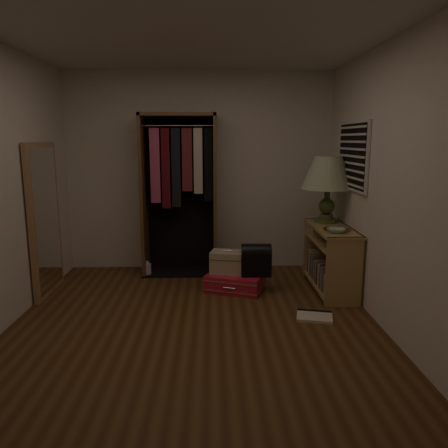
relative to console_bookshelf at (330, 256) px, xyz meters
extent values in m
plane|color=#523117|center=(-1.54, -1.04, -0.39)|extent=(4.00, 4.00, 0.00)
cube|color=silver|center=(-1.54, 0.96, 0.91)|extent=(3.50, 0.02, 2.60)
cube|color=silver|center=(-1.54, -3.04, 0.91)|extent=(3.50, 0.02, 2.60)
cube|color=silver|center=(0.21, -1.04, 0.91)|extent=(0.02, 4.00, 2.60)
cube|color=silver|center=(-1.54, -1.04, 2.21)|extent=(3.50, 4.00, 0.01)
cube|color=silver|center=(0.19, -0.04, 1.16)|extent=(0.03, 0.96, 0.76)
cube|color=black|center=(0.19, -0.04, 1.16)|extent=(0.03, 0.90, 0.70)
cube|color=silver|center=(0.18, -0.04, 0.84)|extent=(0.01, 0.88, 0.02)
cube|color=silver|center=(0.18, -0.04, 0.92)|extent=(0.01, 0.88, 0.02)
cube|color=silver|center=(0.18, -0.04, 1.00)|extent=(0.01, 0.88, 0.02)
cube|color=silver|center=(0.18, -0.04, 1.08)|extent=(0.01, 0.88, 0.02)
cube|color=silver|center=(0.18, -0.04, 1.16)|extent=(0.01, 0.88, 0.02)
cube|color=silver|center=(0.18, -0.04, 1.23)|extent=(0.01, 0.88, 0.02)
cube|color=silver|center=(0.18, -0.04, 1.31)|extent=(0.01, 0.88, 0.02)
cube|color=silver|center=(0.18, -0.04, 1.39)|extent=(0.01, 0.88, 0.02)
cube|color=silver|center=(0.18, -0.04, 1.47)|extent=(0.01, 0.88, 0.02)
cube|color=tan|center=(0.00, -0.58, -0.02)|extent=(0.40, 0.03, 0.75)
cube|color=tan|center=(0.00, 0.49, -0.02)|extent=(0.40, 0.03, 0.75)
cube|color=tan|center=(0.00, -0.04, -0.33)|extent=(0.40, 1.04, 0.03)
cube|color=tan|center=(0.00, -0.04, 0.18)|extent=(0.40, 1.04, 0.03)
cube|color=tan|center=(0.00, -0.04, 0.34)|extent=(0.42, 1.12, 0.03)
cube|color=brown|center=(0.19, -0.04, -0.02)|extent=(0.02, 1.10, 0.75)
cube|color=tan|center=(-0.01, 0.29, 0.25)|extent=(0.36, 0.38, 0.13)
cube|color=gray|center=(-0.07, -0.51, -0.17)|extent=(0.18, 0.05, 0.29)
cube|color=#4C3833|center=(-0.07, -0.46, -0.18)|extent=(0.19, 0.04, 0.29)
cube|color=#B7AD99|center=(-0.09, -0.42, -0.20)|extent=(0.16, 0.03, 0.23)
cube|color=brown|center=(-0.08, -0.37, -0.17)|extent=(0.18, 0.04, 0.29)
cube|color=#3F4C59|center=(-0.06, -0.33, -0.17)|extent=(0.20, 0.03, 0.29)
cube|color=gray|center=(-0.08, -0.28, -0.19)|extent=(0.16, 0.04, 0.26)
cube|color=#59594C|center=(-0.08, -0.23, -0.17)|extent=(0.18, 0.04, 0.30)
cube|color=#B2724C|center=(-0.07, -0.18, -0.20)|extent=(0.19, 0.04, 0.24)
cube|color=beige|center=(-0.06, -0.13, -0.19)|extent=(0.21, 0.03, 0.26)
cube|color=#332D38|center=(-0.08, -0.08, -0.20)|extent=(0.17, 0.05, 0.23)
cube|color=gray|center=(-0.09, -0.01, -0.18)|extent=(0.15, 0.05, 0.27)
cube|color=#4C3833|center=(-0.06, 0.03, -0.20)|extent=(0.22, 0.03, 0.24)
cube|color=#B7AD99|center=(-0.07, 0.07, -0.20)|extent=(0.19, 0.03, 0.24)
cube|color=brown|center=(-0.08, 0.11, -0.17)|extent=(0.17, 0.03, 0.29)
cube|color=#3F4C59|center=(-0.06, 0.15, -0.18)|extent=(0.21, 0.04, 0.28)
cube|color=gray|center=(-0.09, 0.19, -0.18)|extent=(0.15, 0.04, 0.28)
cube|color=#59594C|center=(-0.07, 0.25, -0.19)|extent=(0.19, 0.05, 0.25)
cube|color=#B2724C|center=(-0.08, 0.30, -0.18)|extent=(0.18, 0.03, 0.27)
cube|color=beige|center=(-0.07, 0.35, -0.16)|extent=(0.19, 0.04, 0.31)
cube|color=#332D38|center=(-0.06, 0.40, -0.18)|extent=(0.20, 0.03, 0.29)
cube|color=brown|center=(-2.24, 0.70, 0.63)|extent=(0.04, 0.50, 2.05)
cube|color=brown|center=(-1.33, 0.70, 0.63)|extent=(0.04, 0.50, 2.05)
cube|color=brown|center=(-1.79, 0.70, 1.64)|extent=(0.95, 0.50, 0.04)
cube|color=black|center=(-1.79, 0.93, 0.63)|extent=(0.95, 0.02, 2.05)
cube|color=black|center=(-1.79, 0.70, -0.38)|extent=(0.95, 0.50, 0.02)
cylinder|color=white|center=(-1.79, 0.70, 1.51)|extent=(0.87, 0.02, 0.02)
cube|color=#BF4C72|center=(-2.08, 0.68, 1.01)|extent=(0.12, 0.13, 0.93)
cube|color=#590F19|center=(-1.95, 0.68, 0.98)|extent=(0.11, 0.15, 1.00)
cube|color=black|center=(-1.82, 0.68, 0.98)|extent=(0.11, 0.13, 0.98)
cube|color=maroon|center=(-1.68, 0.68, 1.08)|extent=(0.13, 0.10, 0.78)
cube|color=beige|center=(-1.54, 0.68, 1.07)|extent=(0.11, 0.15, 0.81)
cube|color=black|center=(-1.41, 0.68, 1.02)|extent=(0.11, 0.10, 0.91)
cube|color=#B07F55|center=(-3.24, -0.04, 0.46)|extent=(0.05, 0.80, 1.70)
cube|color=white|center=(-3.21, -0.04, 0.46)|extent=(0.01, 0.68, 1.58)
cube|color=red|center=(-1.10, -0.02, -0.30)|extent=(0.74, 0.63, 0.20)
cube|color=white|center=(-1.10, -0.02, -0.35)|extent=(0.76, 0.66, 0.01)
cube|color=white|center=(-1.10, -0.02, -0.24)|extent=(0.76, 0.66, 0.01)
cylinder|color=white|center=(-1.18, -0.24, -0.30)|extent=(0.14, 0.07, 0.02)
cube|color=#B4A88A|center=(-1.20, 0.03, -0.07)|extent=(0.42, 0.33, 0.26)
cube|color=brown|center=(-1.20, 0.03, -0.02)|extent=(0.43, 0.34, 0.01)
cylinder|color=white|center=(-1.20, 0.03, 0.07)|extent=(0.11, 0.04, 0.02)
cube|color=black|center=(-0.87, -0.07, -0.07)|extent=(0.34, 0.23, 0.26)
cylinder|color=black|center=(-0.87, -0.07, 0.06)|extent=(0.34, 0.23, 0.22)
cylinder|color=#46572A|center=(0.00, 0.25, 0.38)|extent=(0.35, 0.35, 0.04)
cylinder|color=#46572A|center=(0.00, 0.25, 0.43)|extent=(0.21, 0.21, 0.06)
sphere|color=#46572A|center=(0.00, 0.25, 0.55)|extent=(0.25, 0.25, 0.19)
cylinder|color=#46572A|center=(0.00, 0.25, 0.70)|extent=(0.09, 0.09, 0.11)
cone|color=beige|center=(0.00, 0.25, 0.95)|extent=(0.82, 0.82, 0.38)
cone|color=white|center=(0.00, 0.25, 0.95)|extent=(0.74, 0.74, 0.36)
cylinder|color=olive|center=(0.00, -0.22, 0.36)|extent=(0.38, 0.38, 0.02)
imported|color=#A6C6A5|center=(-0.05, -0.36, 0.38)|extent=(0.25, 0.25, 0.05)
cylinder|color=silver|center=(-2.21, 0.56, -0.32)|extent=(0.14, 0.14, 0.16)
cylinder|color=silver|center=(-2.21, 0.56, -0.22)|extent=(0.06, 0.06, 0.04)
cube|color=#ECE4C7|center=(-0.36, -0.86, -0.38)|extent=(0.39, 0.34, 0.03)
cube|color=black|center=(-0.34, -0.75, -0.38)|extent=(0.34, 0.12, 0.03)
camera|label=1|loc=(-1.37, -4.88, 1.33)|focal=35.00mm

